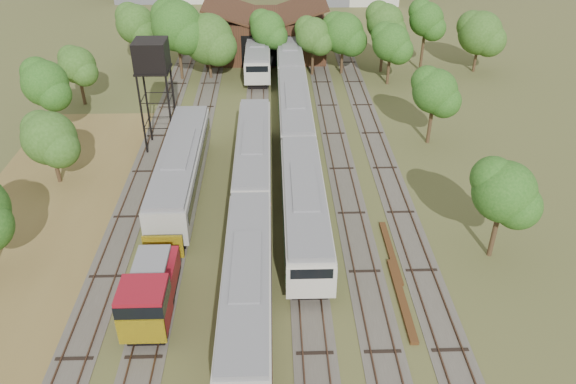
{
  "coord_description": "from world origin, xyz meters",
  "views": [
    {
      "loc": [
        -0.27,
        -19.61,
        25.53
      ],
      "look_at": [
        0.84,
        17.17,
        2.5
      ],
      "focal_mm": 35.0,
      "sensor_mm": 36.0,
      "label": 1
    }
  ],
  "objects_px": {
    "shunter_locomotive": "(151,293)",
    "railcar_green_set": "(295,113)",
    "railcar_red_set": "(251,210)",
    "water_tower": "(152,59)"
  },
  "relations": [
    {
      "from": "shunter_locomotive",
      "to": "railcar_green_set",
      "type": "bearing_deg",
      "value": 69.12
    },
    {
      "from": "railcar_red_set",
      "to": "shunter_locomotive",
      "type": "bearing_deg",
      "value": -124.25
    },
    {
      "from": "railcar_red_set",
      "to": "railcar_green_set",
      "type": "xyz_separation_m",
      "value": [
        4.0,
        17.4,
        0.11
      ]
    },
    {
      "from": "shunter_locomotive",
      "to": "railcar_red_set",
      "type": "bearing_deg",
      "value": 55.75
    },
    {
      "from": "railcar_red_set",
      "to": "water_tower",
      "type": "bearing_deg",
      "value": 122.14
    },
    {
      "from": "railcar_green_set",
      "to": "shunter_locomotive",
      "type": "bearing_deg",
      "value": -110.88
    },
    {
      "from": "railcar_red_set",
      "to": "shunter_locomotive",
      "type": "height_order",
      "value": "railcar_red_set"
    },
    {
      "from": "shunter_locomotive",
      "to": "water_tower",
      "type": "relative_size",
      "value": 0.77
    },
    {
      "from": "railcar_red_set",
      "to": "shunter_locomotive",
      "type": "relative_size",
      "value": 4.27
    },
    {
      "from": "railcar_green_set",
      "to": "shunter_locomotive",
      "type": "distance_m",
      "value": 28.06
    }
  ]
}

